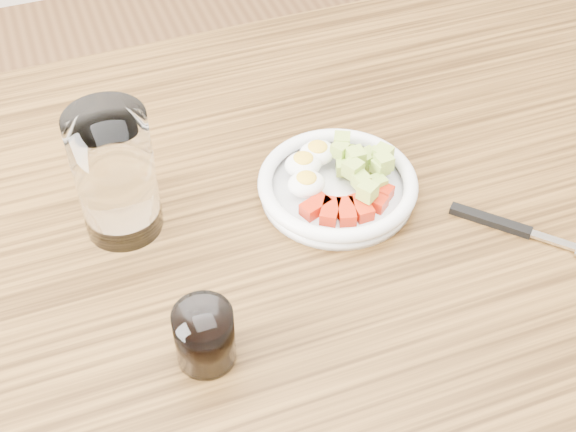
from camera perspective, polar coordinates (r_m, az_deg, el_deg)
The scene contains 5 objects.
dining_table at distance 1.00m, azimuth 0.74°, elevation -5.46°, with size 1.50×0.90×0.77m.
bowl at distance 0.97m, azimuth 3.50°, elevation 2.39°, with size 0.19×0.19×0.05m.
fork at distance 0.97m, azimuth 15.73°, elevation -0.81°, with size 0.15×0.16×0.01m.
water_glass at distance 0.90m, azimuth -12.20°, elevation 2.91°, with size 0.09×0.09×0.16m, color white.
coffee_glass at distance 0.80m, azimuth -5.95°, elevation -8.51°, with size 0.06×0.06×0.07m.
Camera 1 is at (-0.23, -0.58, 1.45)m, focal length 50.00 mm.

